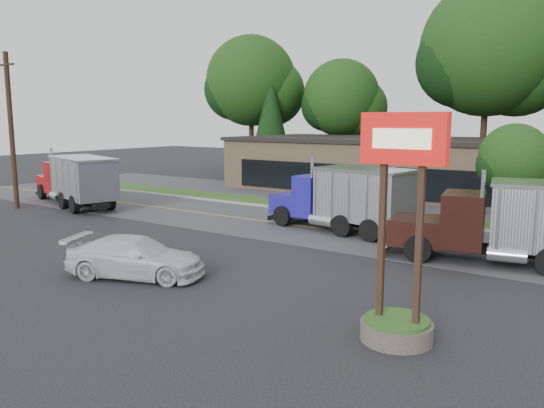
{
  "coord_description": "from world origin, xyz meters",
  "views": [
    {
      "loc": [
        15.32,
        -15.3,
        5.76
      ],
      "look_at": [
        1.22,
        5.17,
        1.8
      ],
      "focal_mm": 35.0,
      "sensor_mm": 36.0,
      "label": 1
    }
  ],
  "objects_px": {
    "utility_pole": "(11,130)",
    "bilo_sign": "(399,266)",
    "dump_truck_blue": "(346,197)",
    "dump_truck_red": "(76,179)",
    "rally_car": "(136,257)",
    "dump_truck_maroon": "(530,222)"
  },
  "relations": [
    {
      "from": "dump_truck_maroon",
      "to": "rally_car",
      "type": "bearing_deg",
      "value": 28.72
    },
    {
      "from": "utility_pole",
      "to": "dump_truck_red",
      "type": "distance_m",
      "value": 5.0
    },
    {
      "from": "dump_truck_maroon",
      "to": "utility_pole",
      "type": "bearing_deg",
      "value": -3.87
    },
    {
      "from": "utility_pole",
      "to": "dump_truck_maroon",
      "type": "xyz_separation_m",
      "value": [
        30.12,
        3.71,
        -3.28
      ]
    },
    {
      "from": "dump_truck_red",
      "to": "dump_truck_maroon",
      "type": "relative_size",
      "value": 1.08
    },
    {
      "from": "rally_car",
      "to": "dump_truck_red",
      "type": "bearing_deg",
      "value": 38.67
    },
    {
      "from": "utility_pole",
      "to": "rally_car",
      "type": "height_order",
      "value": "utility_pole"
    },
    {
      "from": "dump_truck_maroon",
      "to": "rally_car",
      "type": "distance_m",
      "value": 15.26
    },
    {
      "from": "bilo_sign",
      "to": "dump_truck_maroon",
      "type": "height_order",
      "value": "bilo_sign"
    },
    {
      "from": "utility_pole",
      "to": "bilo_sign",
      "type": "xyz_separation_m",
      "value": [
        28.5,
        -6.0,
        -3.07
      ]
    },
    {
      "from": "dump_truck_red",
      "to": "rally_car",
      "type": "distance_m",
      "value": 18.33
    },
    {
      "from": "dump_truck_blue",
      "to": "dump_truck_maroon",
      "type": "distance_m",
      "value": 9.15
    },
    {
      "from": "dump_truck_maroon",
      "to": "rally_car",
      "type": "xyz_separation_m",
      "value": [
        -11.73,
        -9.71,
        -1.06
      ]
    },
    {
      "from": "dump_truck_red",
      "to": "rally_car",
      "type": "xyz_separation_m",
      "value": [
        15.98,
        -8.9,
        -1.07
      ]
    },
    {
      "from": "dump_truck_blue",
      "to": "rally_car",
      "type": "bearing_deg",
      "value": 84.95
    },
    {
      "from": "dump_truck_red",
      "to": "dump_truck_maroon",
      "type": "xyz_separation_m",
      "value": [
        27.71,
        0.8,
        -0.0
      ]
    },
    {
      "from": "rally_car",
      "to": "bilo_sign",
      "type": "bearing_deg",
      "value": -112.22
    },
    {
      "from": "dump_truck_maroon",
      "to": "bilo_sign",
      "type": "bearing_deg",
      "value": 69.64
    },
    {
      "from": "bilo_sign",
      "to": "dump_truck_red",
      "type": "xyz_separation_m",
      "value": [
        -26.09,
        8.91,
        -0.21
      ]
    },
    {
      "from": "utility_pole",
      "to": "dump_truck_maroon",
      "type": "relative_size",
      "value": 1.02
    },
    {
      "from": "dump_truck_blue",
      "to": "utility_pole",
      "type": "bearing_deg",
      "value": 23.19
    },
    {
      "from": "utility_pole",
      "to": "dump_truck_red",
      "type": "bearing_deg",
      "value": 50.36
    }
  ]
}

